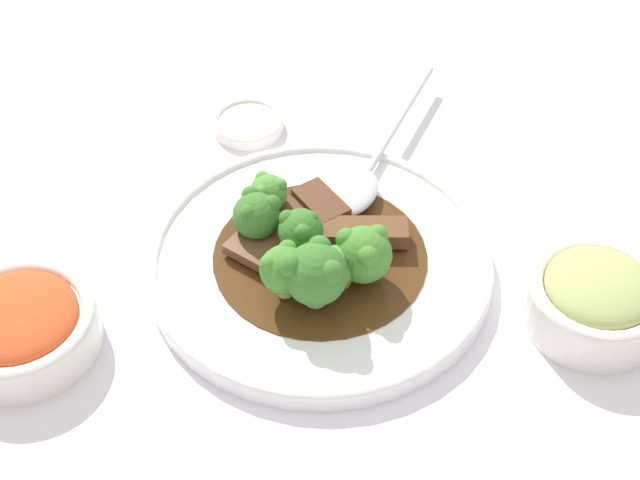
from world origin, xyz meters
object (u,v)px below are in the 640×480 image
at_px(broccoli_floret_1, 284,269).
at_px(broccoli_floret_5, 258,212).
at_px(beef_strip_0, 292,222).
at_px(beef_strip_3, 263,253).
at_px(broccoli_floret_4, 316,273).
at_px(serving_spoon, 362,179).
at_px(side_bowl_appetizer, 596,298).
at_px(beef_strip_2, 321,205).
at_px(broccoli_floret_0, 335,265).
at_px(main_plate, 320,260).
at_px(broccoli_floret_3, 301,230).
at_px(sauce_dish, 248,123).
at_px(broccoli_floret_2, 268,192).
at_px(broccoli_floret_6, 363,253).
at_px(beef_strip_1, 364,232).
at_px(side_bowl_kimchi, 20,326).

distance_m(broccoli_floret_1, broccoli_floret_5, 0.07).
bearing_deg(beef_strip_0, beef_strip_3, 78.60).
bearing_deg(broccoli_floret_4, beef_strip_3, -26.29).
relative_size(serving_spoon, side_bowl_appetizer, 2.25).
distance_m(beef_strip_2, broccoli_floret_1, 0.10).
bearing_deg(broccoli_floret_4, serving_spoon, -85.18).
distance_m(beef_strip_2, broccoli_floret_0, 0.09).
xyz_separation_m(main_plate, broccoli_floret_3, (0.01, 0.01, 0.03)).
bearing_deg(sauce_dish, side_bowl_appetizer, 160.82).
bearing_deg(broccoli_floret_2, broccoli_floret_6, 157.34).
xyz_separation_m(broccoli_floret_0, side_bowl_appetizer, (-0.20, -0.05, -0.01)).
bearing_deg(broccoli_floret_5, beef_strip_0, -143.52).
relative_size(broccoli_floret_1, serving_spoon, 0.19).
bearing_deg(side_bowl_appetizer, sauce_dish, -19.18).
xyz_separation_m(beef_strip_3, broccoli_floret_1, (-0.03, 0.03, 0.02)).
relative_size(beef_strip_0, broccoli_floret_4, 0.97).
height_order(main_plate, beef_strip_1, beef_strip_1).
relative_size(beef_strip_3, side_bowl_appetizer, 0.61).
bearing_deg(sauce_dish, broccoli_floret_6, 137.52).
relative_size(broccoli_floret_1, broccoli_floret_2, 1.22).
height_order(broccoli_floret_3, sauce_dish, broccoli_floret_3).
bearing_deg(broccoli_floret_6, broccoli_floret_2, -22.66).
relative_size(broccoli_floret_4, sauce_dish, 0.81).
relative_size(broccoli_floret_0, side_bowl_appetizer, 0.35).
distance_m(broccoli_floret_5, side_bowl_appetizer, 0.28).
relative_size(broccoli_floret_3, serving_spoon, 0.18).
bearing_deg(broccoli_floret_0, side_bowl_kimchi, 31.96).
height_order(beef_strip_1, broccoli_floret_3, broccoli_floret_3).
relative_size(broccoli_floret_0, broccoli_floret_3, 0.88).
height_order(broccoli_floret_2, broccoli_floret_4, broccoli_floret_4).
relative_size(broccoli_floret_2, broccoli_floret_6, 0.79).
bearing_deg(broccoli_floret_5, beef_strip_1, -163.35).
xyz_separation_m(beef_strip_1, broccoli_floret_5, (0.09, 0.03, 0.02)).
distance_m(broccoli_floret_2, serving_spoon, 0.09).
distance_m(broccoli_floret_4, broccoli_floret_6, 0.05).
bearing_deg(broccoli_floret_0, sauce_dish, -48.21).
relative_size(beef_strip_2, serving_spoon, 0.24).
bearing_deg(broccoli_floret_5, beef_strip_2, -132.83).
bearing_deg(broccoli_floret_6, side_bowl_kimchi, 32.92).
height_order(beef_strip_3, broccoli_floret_3, broccoli_floret_3).
relative_size(beef_strip_0, broccoli_floret_1, 1.17).
xyz_separation_m(broccoli_floret_2, broccoli_floret_3, (-0.04, 0.04, 0.00)).
distance_m(broccoli_floret_0, broccoli_floret_4, 0.03).
xyz_separation_m(side_bowl_appetizer, sauce_dish, (0.36, -0.12, -0.02)).
bearing_deg(broccoli_floret_5, broccoli_floret_4, 143.79).
bearing_deg(broccoli_floret_6, broccoli_floret_0, 42.84).
height_order(beef_strip_3, sauce_dish, beef_strip_3).
bearing_deg(serving_spoon, broccoli_floret_1, 84.56).
height_order(broccoli_floret_0, broccoli_floret_2, same).
bearing_deg(beef_strip_3, side_bowl_appetizer, -169.88).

